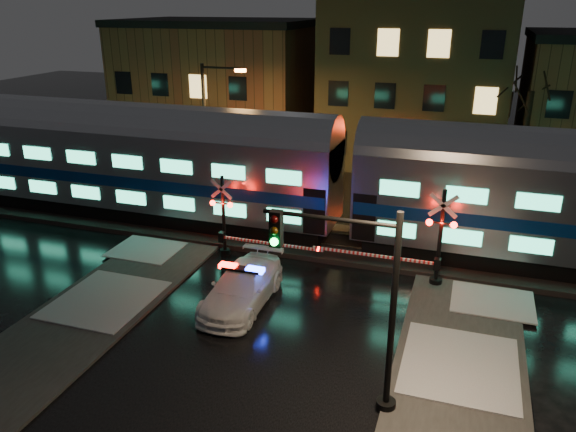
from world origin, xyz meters
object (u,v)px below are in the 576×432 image
object	(u,v)px
streetlight	(209,124)
crossing_signal_right	(430,247)
police_car	(242,287)
crossing_signal_left	(231,225)
traffic_light	(358,306)

from	to	relation	value
streetlight	crossing_signal_right	bearing A→B (deg)	-27.85
police_car	streetlight	distance (m)	12.70
crossing_signal_left	streetlight	bearing A→B (deg)	121.56
traffic_light	streetlight	world-z (taller)	streetlight
crossing_signal_left	traffic_light	size ratio (longest dim) A/B	0.88
crossing_signal_left	traffic_light	world-z (taller)	traffic_light
police_car	crossing_signal_right	size ratio (longest dim) A/B	0.86
streetlight	police_car	bearing A→B (deg)	-59.25
streetlight	traffic_light	bearing A→B (deg)	-52.19
crossing_signal_right	streetlight	size ratio (longest dim) A/B	0.75
crossing_signal_left	streetlight	xyz separation A→B (m)	(-4.12, 6.70, 2.89)
crossing_signal_left	traffic_light	xyz separation A→B (m)	(7.26, -7.96, 1.63)
police_car	crossing_signal_right	distance (m)	7.53
police_car	crossing_signal_right	bearing A→B (deg)	29.75
traffic_light	streetlight	size ratio (longest dim) A/B	0.78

